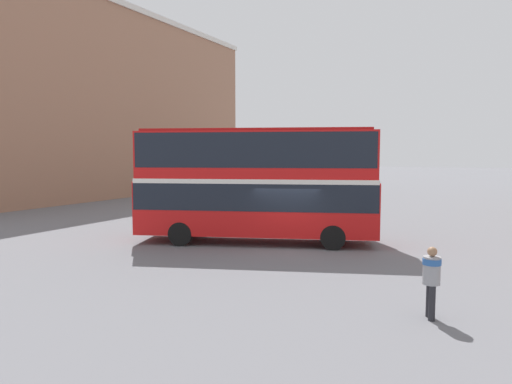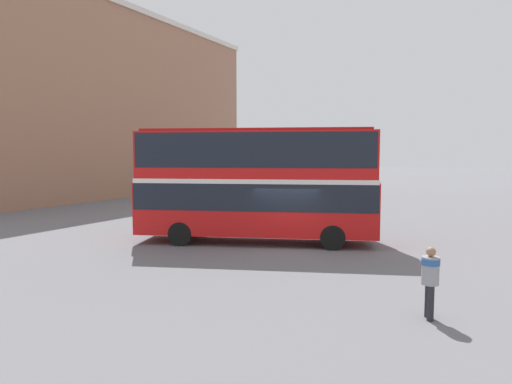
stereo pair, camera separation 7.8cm
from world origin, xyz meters
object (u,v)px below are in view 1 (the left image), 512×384
(pedestrian_foreground, at_px, (431,275))
(parked_car_kerb_near, at_px, (203,205))
(double_decker_bus, at_px, (256,178))
(parked_car_kerb_far, at_px, (304,191))

(pedestrian_foreground, xyz_separation_m, parked_car_kerb_near, (-14.58, 11.79, -0.31))
(double_decker_bus, xyz_separation_m, parked_car_kerb_near, (-6.57, 5.46, -2.09))
(double_decker_bus, distance_m, parked_car_kerb_far, 17.83)
(pedestrian_foreground, height_order, parked_car_kerb_near, pedestrian_foreground)
(pedestrian_foreground, bearing_deg, double_decker_bus, -57.41)
(pedestrian_foreground, relative_size, parked_car_kerb_far, 0.38)
(double_decker_bus, height_order, pedestrian_foreground, double_decker_bus)
(double_decker_bus, xyz_separation_m, parked_car_kerb_far, (-4.56, 17.12, -2.00))
(parked_car_kerb_near, bearing_deg, double_decker_bus, -28.06)
(parked_car_kerb_near, bearing_deg, pedestrian_foreground, -27.27)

